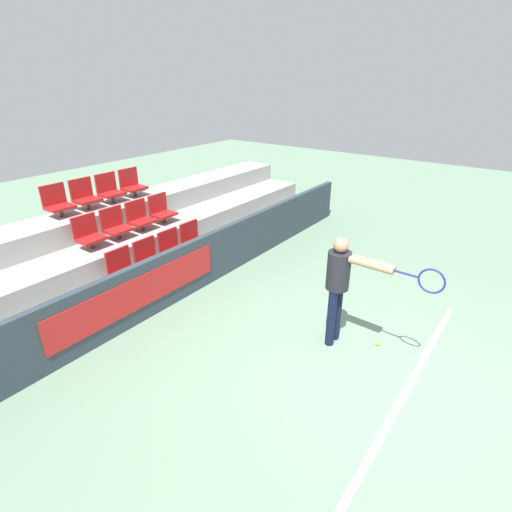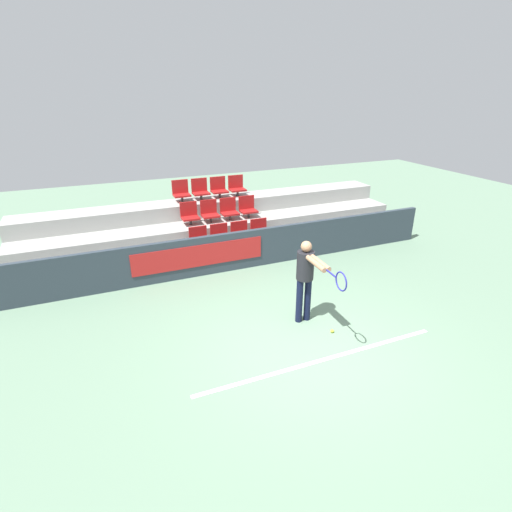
{
  "view_description": "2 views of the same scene",
  "coord_description": "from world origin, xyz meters",
  "px_view_note": "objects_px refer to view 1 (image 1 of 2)",
  "views": [
    {
      "loc": [
        -4.35,
        -1.21,
        3.66
      ],
      "look_at": [
        0.3,
        2.22,
        1.01
      ],
      "focal_mm": 28.0,
      "sensor_mm": 36.0,
      "label": 1
    },
    {
      "loc": [
        -3.15,
        -5.06,
        4.24
      ],
      "look_at": [
        -0.14,
        2.12,
        0.93
      ],
      "focal_mm": 28.0,
      "sensor_mm": 36.0,
      "label": 2
    }
  ],
  "objects_px": {
    "stadium_chair_4": "(88,233)",
    "stadium_chair_10": "(109,189)",
    "tennis_player": "(342,281)",
    "stadium_chair_0": "(123,268)",
    "stadium_chair_1": "(149,257)",
    "tennis_ball": "(378,343)",
    "stadium_chair_3": "(193,238)",
    "stadium_chair_6": "(139,217)",
    "stadium_chair_5": "(115,225)",
    "stadium_chair_7": "(161,210)",
    "stadium_chair_8": "(57,202)",
    "stadium_chair_11": "(132,184)",
    "stadium_chair_2": "(172,247)",
    "stadium_chair_9": "(85,195)"
  },
  "relations": [
    {
      "from": "stadium_chair_6",
      "to": "stadium_chair_9",
      "type": "relative_size",
      "value": 1.0
    },
    {
      "from": "stadium_chair_6",
      "to": "stadium_chair_8",
      "type": "bearing_deg",
      "value": 141.95
    },
    {
      "from": "stadium_chair_1",
      "to": "stadium_chair_3",
      "type": "height_order",
      "value": "same"
    },
    {
      "from": "stadium_chair_0",
      "to": "stadium_chair_4",
      "type": "relative_size",
      "value": 1.0
    },
    {
      "from": "tennis_player",
      "to": "stadium_chair_8",
      "type": "bearing_deg",
      "value": 104.47
    },
    {
      "from": "stadium_chair_4",
      "to": "stadium_chair_9",
      "type": "relative_size",
      "value": 1.0
    },
    {
      "from": "stadium_chair_11",
      "to": "stadium_chair_3",
      "type": "bearing_deg",
      "value": -90.0
    },
    {
      "from": "tennis_player",
      "to": "stadium_chair_0",
      "type": "bearing_deg",
      "value": 110.31
    },
    {
      "from": "stadium_chair_2",
      "to": "tennis_player",
      "type": "xyz_separation_m",
      "value": [
        0.02,
        -3.45,
        0.35
      ]
    },
    {
      "from": "stadium_chair_0",
      "to": "tennis_ball",
      "type": "bearing_deg",
      "value": -70.23
    },
    {
      "from": "stadium_chair_0",
      "to": "stadium_chair_2",
      "type": "relative_size",
      "value": 1.0
    },
    {
      "from": "stadium_chair_1",
      "to": "stadium_chair_4",
      "type": "distance_m",
      "value": 1.11
    },
    {
      "from": "stadium_chair_2",
      "to": "stadium_chair_11",
      "type": "relative_size",
      "value": 1.0
    },
    {
      "from": "stadium_chair_6",
      "to": "stadium_chair_7",
      "type": "bearing_deg",
      "value": 0.0
    },
    {
      "from": "stadium_chair_3",
      "to": "stadium_chair_10",
      "type": "xyz_separation_m",
      "value": [
        -0.56,
        1.74,
        0.83
      ]
    },
    {
      "from": "stadium_chair_1",
      "to": "stadium_chair_7",
      "type": "height_order",
      "value": "stadium_chair_7"
    },
    {
      "from": "stadium_chair_7",
      "to": "stadium_chair_10",
      "type": "bearing_deg",
      "value": 122.57
    },
    {
      "from": "stadium_chair_4",
      "to": "tennis_player",
      "type": "relative_size",
      "value": 0.35
    },
    {
      "from": "stadium_chair_2",
      "to": "tennis_ball",
      "type": "height_order",
      "value": "stadium_chair_2"
    },
    {
      "from": "stadium_chair_1",
      "to": "stadium_chair_5",
      "type": "height_order",
      "value": "stadium_chair_5"
    },
    {
      "from": "stadium_chair_10",
      "to": "tennis_ball",
      "type": "xyz_separation_m",
      "value": [
        0.32,
        -5.72,
        -1.48
      ]
    },
    {
      "from": "stadium_chair_10",
      "to": "stadium_chair_11",
      "type": "distance_m",
      "value": 0.56
    },
    {
      "from": "stadium_chair_3",
      "to": "stadium_chair_7",
      "type": "relative_size",
      "value": 1.0
    },
    {
      "from": "stadium_chair_5",
      "to": "stadium_chair_10",
      "type": "height_order",
      "value": "stadium_chair_10"
    },
    {
      "from": "stadium_chair_6",
      "to": "stadium_chair_8",
      "type": "height_order",
      "value": "stadium_chair_8"
    },
    {
      "from": "stadium_chair_8",
      "to": "stadium_chair_11",
      "type": "bearing_deg",
      "value": 0.0
    },
    {
      "from": "stadium_chair_3",
      "to": "stadium_chair_10",
      "type": "relative_size",
      "value": 1.0
    },
    {
      "from": "stadium_chair_0",
      "to": "stadium_chair_1",
      "type": "bearing_deg",
      "value": 0.0
    },
    {
      "from": "stadium_chair_0",
      "to": "stadium_chair_10",
      "type": "bearing_deg",
      "value": 57.43
    },
    {
      "from": "stadium_chair_3",
      "to": "tennis_player",
      "type": "height_order",
      "value": "tennis_player"
    },
    {
      "from": "stadium_chair_7",
      "to": "tennis_player",
      "type": "height_order",
      "value": "tennis_player"
    },
    {
      "from": "stadium_chair_3",
      "to": "stadium_chair_6",
      "type": "xyz_separation_m",
      "value": [
        -0.56,
        0.87,
        0.42
      ]
    },
    {
      "from": "stadium_chair_5",
      "to": "tennis_player",
      "type": "relative_size",
      "value": 0.35
    },
    {
      "from": "stadium_chair_1",
      "to": "tennis_ball",
      "type": "height_order",
      "value": "stadium_chair_1"
    },
    {
      "from": "stadium_chair_0",
      "to": "stadium_chair_6",
      "type": "relative_size",
      "value": 1.0
    },
    {
      "from": "stadium_chair_5",
      "to": "stadium_chair_1",
      "type": "bearing_deg",
      "value": -90.0
    },
    {
      "from": "stadium_chair_4",
      "to": "stadium_chair_6",
      "type": "bearing_deg",
      "value": 0.0
    },
    {
      "from": "stadium_chair_4",
      "to": "stadium_chair_10",
      "type": "distance_m",
      "value": 1.47
    },
    {
      "from": "stadium_chair_3",
      "to": "stadium_chair_8",
      "type": "distance_m",
      "value": 2.55
    },
    {
      "from": "stadium_chair_2",
      "to": "stadium_chair_4",
      "type": "bearing_deg",
      "value": 141.95
    },
    {
      "from": "stadium_chair_1",
      "to": "stadium_chair_8",
      "type": "relative_size",
      "value": 1.0
    },
    {
      "from": "stadium_chair_9",
      "to": "stadium_chair_4",
      "type": "bearing_deg",
      "value": -122.57
    },
    {
      "from": "stadium_chair_1",
      "to": "stadium_chair_11",
      "type": "distance_m",
      "value": 2.23
    },
    {
      "from": "stadium_chair_2",
      "to": "stadium_chair_7",
      "type": "bearing_deg",
      "value": 57.43
    },
    {
      "from": "stadium_chair_9",
      "to": "stadium_chair_11",
      "type": "xyz_separation_m",
      "value": [
        1.11,
        0.0,
        0.0
      ]
    },
    {
      "from": "stadium_chair_5",
      "to": "stadium_chair_7",
      "type": "distance_m",
      "value": 1.11
    },
    {
      "from": "stadium_chair_9",
      "to": "tennis_player",
      "type": "distance_m",
      "value": 5.25
    },
    {
      "from": "stadium_chair_6",
      "to": "stadium_chair_11",
      "type": "relative_size",
      "value": 1.0
    },
    {
      "from": "stadium_chair_6",
      "to": "stadium_chair_10",
      "type": "height_order",
      "value": "stadium_chair_10"
    },
    {
      "from": "stadium_chair_2",
      "to": "stadium_chair_9",
      "type": "relative_size",
      "value": 1.0
    }
  ]
}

